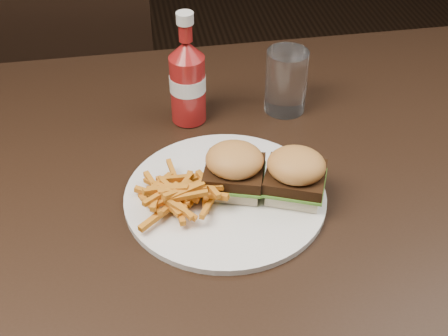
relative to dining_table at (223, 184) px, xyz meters
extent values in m
cube|color=black|center=(0.00, 0.00, 0.00)|extent=(1.20, 0.80, 0.04)
cube|color=black|center=(-0.24, 0.68, -0.30)|extent=(0.39, 0.39, 0.04)
cylinder|color=white|center=(-0.01, -0.06, 0.03)|extent=(0.29, 0.29, 0.01)
cube|color=beige|center=(0.01, -0.05, 0.04)|extent=(0.09, 0.09, 0.02)
cube|color=#F6EAC0|center=(0.09, -0.08, 0.04)|extent=(0.09, 0.09, 0.02)
cylinder|color=maroon|center=(-0.03, 0.15, 0.08)|extent=(0.08, 0.08, 0.12)
cylinder|color=white|center=(0.13, 0.16, 0.08)|extent=(0.09, 0.09, 0.11)
camera|label=1|loc=(-0.12, -0.71, 0.62)|focal=50.00mm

